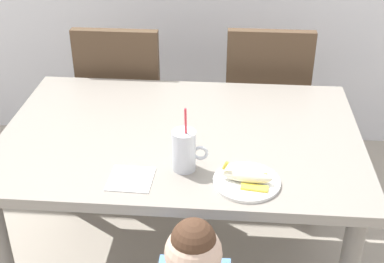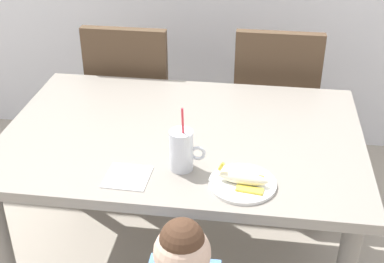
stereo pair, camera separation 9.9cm
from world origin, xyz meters
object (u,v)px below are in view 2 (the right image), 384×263
Objects in this scene: dining_chair_right at (274,101)px; peeled_banana at (244,179)px; dining_table at (183,152)px; snack_plate at (243,184)px; paper_napkin at (128,177)px; milk_cup at (182,152)px; dining_chair_left at (133,97)px.

peeled_banana is at bearing 83.86° from dining_chair_right.
snack_plate is at bearing -51.79° from dining_table.
dining_chair_right is 6.40× the size of paper_napkin.
milk_cup is 0.24m from peeled_banana.
milk_cup reaches higher than dining_table.
dining_chair_right is at bearing 62.65° from dining_table.
dining_chair_right is (0.75, 0.05, 0.00)m from dining_chair_left.
paper_napkin is at bearing -112.41° from dining_table.
dining_chair_left reaches higher than snack_plate.
milk_cup reaches higher than dining_chair_right.
dining_chair_right is at bearing 83.86° from peeled_banana.
snack_plate is 1.53× the size of paper_napkin.
dining_table is 5.63× the size of milk_cup.
dining_chair_right reaches higher than snack_plate.
snack_plate is at bearing 83.67° from dining_chair_right.
paper_napkin is (-0.40, -0.00, -0.03)m from peeled_banana.
dining_table is 9.45× the size of paper_napkin.
milk_cup is at bearing -81.36° from dining_table.
dining_chair_right is 1.19m from paper_napkin.
dining_table is 0.82m from dining_chair_right.
dining_chair_left reaches higher than peeled_banana.
snack_plate is at bearing -18.23° from milk_cup.
peeled_banana is 0.40m from paper_napkin.
peeled_banana is (0.26, -0.33, 0.13)m from dining_table.
dining_chair_left reaches higher than paper_napkin.
dining_table is 8.13× the size of peeled_banana.
paper_napkin is at bearing -179.54° from peeled_banana.
snack_plate is (-0.12, -1.05, 0.21)m from dining_chair_right.
snack_plate is (0.22, -0.07, -0.06)m from milk_cup.
milk_cup is 0.21m from paper_napkin.
milk_cup is (0.41, -0.93, 0.27)m from dining_chair_left.
dining_chair_left is 1.00× the size of dining_chair_right.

